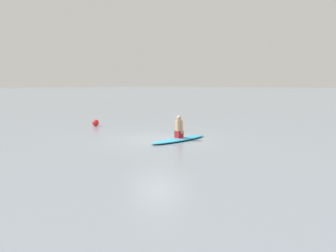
# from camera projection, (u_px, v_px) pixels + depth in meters

# --- Properties ---
(ground_plane) EXTENTS (400.00, 400.00, 0.00)m
(ground_plane) POSITION_uv_depth(u_px,v_px,m) (158.00, 139.00, 15.33)
(ground_plane) COLOR gray
(surfboard) EXTENTS (0.94, 3.37, 0.13)m
(surfboard) POSITION_uv_depth(u_px,v_px,m) (179.00, 139.00, 15.04)
(surfboard) COLOR #339EC6
(surfboard) RESTS_ON ground
(person_paddler) EXTENTS (0.42, 0.33, 0.97)m
(person_paddler) POSITION_uv_depth(u_px,v_px,m) (179.00, 128.00, 14.98)
(person_paddler) COLOR #A51E23
(person_paddler) RESTS_ON surfboard
(buoy_marker) EXTENTS (0.39, 0.39, 0.39)m
(buoy_marker) POSITION_uv_depth(u_px,v_px,m) (96.00, 123.00, 20.15)
(buoy_marker) COLOR red
(buoy_marker) RESTS_ON ground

